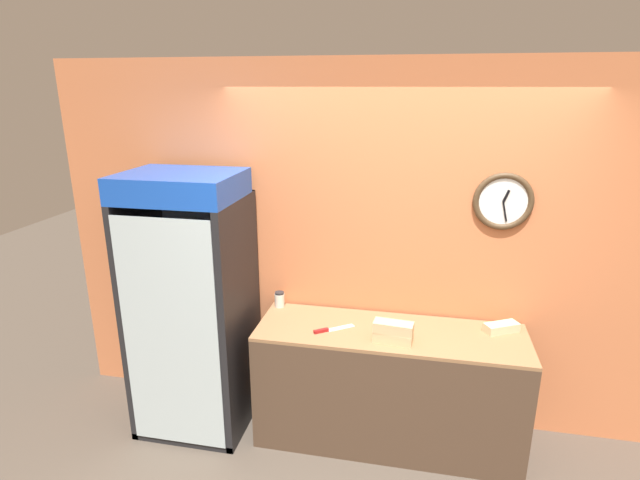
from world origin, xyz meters
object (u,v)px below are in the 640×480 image
Objects in this scene: sandwich_stack_bottom at (393,337)px; condiment_jar at (280,299)px; beverage_cooler at (195,289)px; sandwich_flat_left at (501,328)px; chefs_knife at (328,330)px; sandwich_stack_middle at (393,327)px.

sandwich_stack_bottom is 0.97m from condiment_jar.
beverage_cooler reaches higher than sandwich_flat_left.
chefs_knife is (1.02, -0.08, -0.19)m from beverage_cooler.
beverage_cooler is at bearing 174.37° from sandwich_stack_middle.
beverage_cooler is at bearing -157.35° from condiment_jar.
beverage_cooler is 1.48m from sandwich_stack_bottom.
sandwich_stack_bottom is at bearing -23.43° from condiment_jar.
condiment_jar is (-0.89, 0.39, 0.02)m from sandwich_stack_bottom.
sandwich_stack_middle reaches higher than sandwich_flat_left.
sandwich_stack_middle is at bearing -157.81° from sandwich_flat_left.
condiment_jar is (0.58, 0.24, -0.14)m from beverage_cooler.
sandwich_flat_left is (0.73, 0.30, -0.00)m from sandwich_stack_bottom.
sandwich_flat_left is 1.62m from condiment_jar.
condiment_jar is at bearing 156.57° from sandwich_stack_bottom.
sandwich_stack_bottom is at bearing -5.63° from beverage_cooler.
beverage_cooler is at bearing -176.05° from sandwich_flat_left.
chefs_knife is (-0.45, 0.07, -0.10)m from sandwich_stack_middle.
sandwich_stack_middle is at bearing -5.63° from beverage_cooler.
beverage_cooler is 7.27× the size of sandwich_stack_middle.
beverage_cooler reaches higher than chefs_knife.
chefs_knife is 2.27× the size of condiment_jar.
sandwich_stack_middle is at bearing 0.00° from sandwich_stack_bottom.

